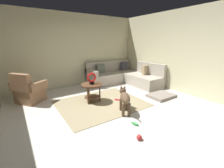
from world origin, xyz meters
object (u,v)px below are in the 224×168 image
dog_toy_ball (139,137)px  dog (125,98)px  armchair (29,92)px  dog_toy_bone (135,124)px  dog_toy_rope (118,100)px  side_table (92,88)px  torus_sculpture (92,78)px  dog_bed_mat (161,96)px  sectional_couch (124,76)px

dog_toy_ball → dog: bearing=65.6°
armchair → dog_toy_bone: 3.11m
dog → armchair: bearing=159.8°
armchair → dog_toy_rope: armchair is taller
side_table → dog: size_ratio=0.77×
dog_toy_rope → armchair: bearing=148.8°
armchair → side_table: size_ratio=1.67×
torus_sculpture → dog_bed_mat: 2.26m
dog_toy_rope → dog_toy_bone: 1.38m
dog_toy_ball → dog_toy_bone: (0.27, 0.41, -0.02)m
sectional_couch → dog: sectional_couch is taller
sectional_couch → dog_bed_mat: sectional_couch is taller
dog_bed_mat → dog_toy_bone: size_ratio=4.44×
torus_sculpture → dog_toy_bone: torus_sculpture is taller
sectional_couch → torus_sculpture: 2.29m
armchair → dog_toy_rope: 2.56m
sectional_couch → torus_sculpture: sectional_couch is taller
dog → dog_toy_bone: (-0.18, -0.58, -0.35)m
dog_toy_bone → side_table: bearing=95.9°
armchair → dog: bearing=4.4°
torus_sculpture → dog_toy_ball: 2.14m
dog_bed_mat → dog_toy_bone: (-1.81, -0.76, -0.01)m
dog → dog_toy_rope: dog is taller
dog_toy_rope → dog_toy_bone: dog_toy_bone is taller
sectional_couch → side_table: size_ratio=3.75×
side_table → torus_sculpture: 0.29m
dog → dog_toy_rope: bearing=93.4°
sectional_couch → torus_sculpture: size_ratio=6.90×
dog_bed_mat → sectional_couch: bearing=89.6°
armchair → dog_bed_mat: size_ratio=1.25×
dog → torus_sculpture: bearing=135.5°
dog_bed_mat → dog: size_ratio=1.03×
side_table → dog_toy_rope: bearing=-27.2°
sectional_couch → dog: 2.68m
dog → side_table: bearing=135.5°
sectional_couch → side_table: sectional_couch is taller
armchair → side_table: (1.51, -0.98, 0.09)m
side_table → torus_sculpture: bearing=180.0°
dog_toy_ball → dog_toy_rope: size_ratio=0.57×
dog → dog_toy_bone: size_ratio=4.32×
armchair → dog_toy_rope: size_ratio=5.59×
side_table → dog_bed_mat: bearing=-23.8°
armchair → dog: (1.86, -2.03, 0.05)m
dog_bed_mat → dog: (-1.63, -0.18, 0.33)m
armchair → dog: 2.75m
armchair → sectional_couch: bearing=53.3°
side_table → dog_toy_ball: side_table is taller
dog_toy_ball → dog_toy_bone: bearing=56.6°
dog_toy_bone → torus_sculpture: bearing=95.9°
dog_toy_ball → dog_toy_bone: 0.49m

